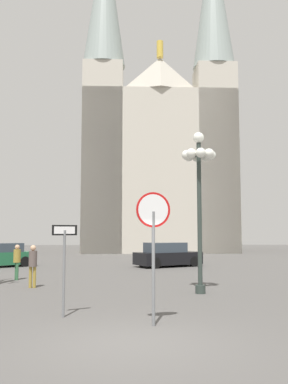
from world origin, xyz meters
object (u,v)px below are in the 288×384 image
(cathedral, at_px, (157,152))
(one_way_arrow_sign, at_px, (64,257))
(stop_sign, at_px, (153,230))
(pedestrian_walking, at_px, (17,259))
(pedestrian_standing, at_px, (33,262))
(parked_car_far_black, at_px, (167,255))
(street_lamp, at_px, (199,175))

(cathedral, height_order, one_way_arrow_sign, cathedral)
(stop_sign, xyz_separation_m, pedestrian_walking, (-5.74, 9.42, -1.27))
(stop_sign, relative_size, pedestrian_standing, 1.89)
(cathedral, distance_m, pedestrian_walking, 30.52)
(cathedral, bearing_deg, parked_car_far_black, -91.80)
(cathedral, relative_size, parked_car_far_black, 8.22)
(stop_sign, height_order, parked_car_far_black, stop_sign)
(street_lamp, bearing_deg, stop_sign, -110.94)
(pedestrian_walking, bearing_deg, street_lamp, -29.67)
(stop_sign, height_order, pedestrian_walking, stop_sign)
(street_lamp, distance_m, pedestrian_walking, 9.42)
(street_lamp, bearing_deg, one_way_arrow_sign, -136.38)
(stop_sign, bearing_deg, parked_car_far_black, 83.99)
(street_lamp, height_order, pedestrian_walking, street_lamp)
(cathedral, distance_m, stop_sign, 38.15)
(stop_sign, bearing_deg, pedestrian_standing, 123.17)
(stop_sign, xyz_separation_m, street_lamp, (1.93, 5.05, 2.01))
(street_lamp, height_order, pedestrian_standing, street_lamp)
(stop_sign, distance_m, pedestrian_walking, 11.10)
(stop_sign, bearing_deg, street_lamp, 69.06)
(cathedral, relative_size, stop_sign, 11.69)
(cathedral, height_order, street_lamp, cathedral)
(one_way_arrow_sign, relative_size, parked_car_far_black, 0.53)
(pedestrian_standing, bearing_deg, street_lamp, -14.81)
(pedestrian_walking, xyz_separation_m, pedestrian_standing, (1.35, -2.70, 0.04))
(cathedral, bearing_deg, stop_sign, -93.66)
(street_lamp, xyz_separation_m, pedestrian_standing, (-6.32, 1.67, -3.24))
(street_lamp, distance_m, pedestrian_standing, 7.30)
(pedestrian_walking, height_order, pedestrian_standing, pedestrian_standing)
(one_way_arrow_sign, xyz_separation_m, street_lamp, (4.20, 4.00, 2.71))
(stop_sign, height_order, one_way_arrow_sign, stop_sign)
(stop_sign, bearing_deg, cathedral, 86.34)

